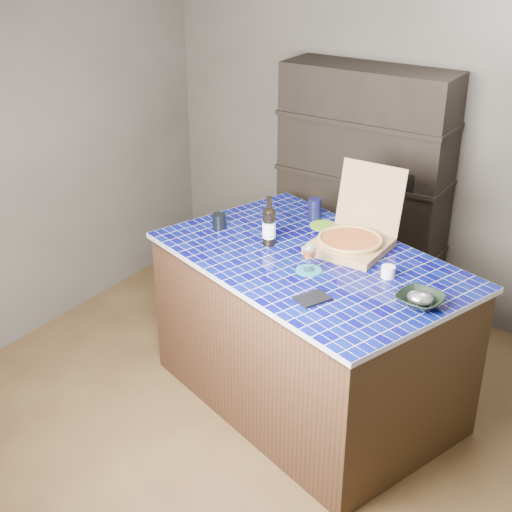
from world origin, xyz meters
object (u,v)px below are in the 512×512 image
Objects in this scene: pizza_box at (352,238)px; wine_glass at (309,252)px; bowl at (420,300)px; kitchen_island at (308,331)px; dvd_case at (313,299)px; mead_bottle at (269,226)px.

wine_glass is (-0.06, -0.39, 0.05)m from pizza_box.
pizza_box reaches higher than bowl.
bowl is (0.71, -0.16, 0.51)m from kitchen_island.
dvd_case is at bearing -80.56° from pizza_box.
pizza_box is at bearing 80.27° from kitchen_island.
dvd_case is (0.54, -0.43, -0.11)m from mead_bottle.
bowl is (0.58, -0.41, -0.04)m from pizza_box.
kitchen_island is 6.70× the size of mead_bottle.
pizza_box is 0.49m from mead_bottle.
kitchen_island is 0.89m from bowl.
kitchen_island is at bearing 114.95° from wine_glass.
dvd_case is 0.74× the size of bowl.
mead_bottle reaches higher than kitchen_island.
kitchen_island is at bearing -118.35° from pizza_box.
bowl is (0.47, 0.25, 0.02)m from dvd_case.
mead_bottle is 1.80× the size of dvd_case.
wine_glass is 0.65m from bowl.
wine_glass is at bearing -99.43° from pizza_box.
dvd_case is (0.11, -0.66, -0.06)m from pizza_box.
dvd_case is at bearing -152.00° from bowl.
kitchen_island is 12.38× the size of wine_glass.
wine_glass is at bearing 178.51° from bowl.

